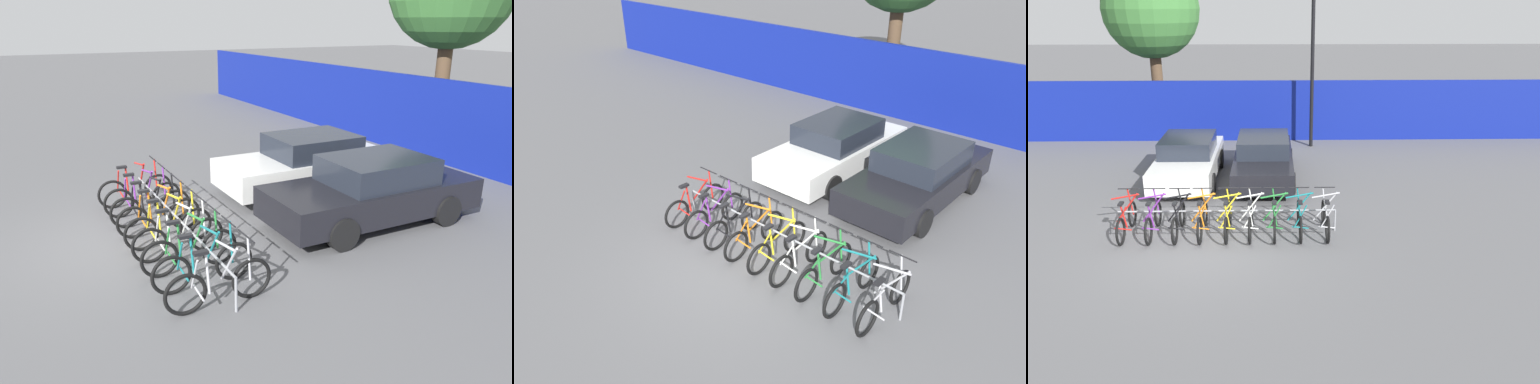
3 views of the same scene
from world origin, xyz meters
TOP-DOWN VIEW (x-y plane):
  - ground_plane at (0.00, 0.00)m, footprint 120.00×120.00m
  - hoarding_wall at (0.00, 9.50)m, footprint 36.00×0.16m
  - bike_rack at (0.52, 0.68)m, footprint 5.39×0.04m
  - bicycle_red at (-1.90, 0.53)m, footprint 0.68×1.71m
  - bicycle_purple at (-1.25, 0.53)m, footprint 0.68×1.71m
  - bicycle_black at (-0.64, 0.53)m, footprint 0.68×1.71m
  - bicycle_orange at (-0.06, 0.53)m, footprint 0.68×1.71m
  - bicycle_yellow at (0.56, 0.53)m, footprint 0.68×1.71m
  - bicycle_white at (1.11, 0.53)m, footprint 0.68×1.71m
  - bicycle_green at (1.70, 0.53)m, footprint 0.68×1.71m
  - bicycle_teal at (2.31, 0.53)m, footprint 0.68×1.71m
  - bicycle_silver at (2.95, 0.53)m, footprint 0.68×1.71m
  - car_white at (-1.01, 4.60)m, footprint 1.91×4.41m
  - car_black at (1.37, 4.61)m, footprint 1.91×4.51m

SIDE VIEW (x-z plane):
  - ground_plane at x=0.00m, z-range 0.00..0.00m
  - bicycle_red at x=-1.90m, z-range -0.15..0.90m
  - bicycle_purple at x=-1.25m, z-range -0.15..0.90m
  - bicycle_black at x=-0.64m, z-range -0.15..0.90m
  - bicycle_orange at x=-0.06m, z-range -0.15..0.90m
  - bicycle_yellow at x=0.56m, z-range -0.15..0.90m
  - bicycle_white at x=1.11m, z-range -0.15..0.90m
  - bicycle_green at x=1.70m, z-range -0.15..0.90m
  - bicycle_teal at x=2.31m, z-range -0.15..0.90m
  - bicycle_silver at x=2.95m, z-range -0.15..0.90m
  - bike_rack at x=0.52m, z-range 0.22..0.79m
  - car_white at x=-1.01m, z-range -0.01..1.39m
  - car_black at x=1.37m, z-range -0.01..1.39m
  - hoarding_wall at x=0.00m, z-range 0.00..2.43m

